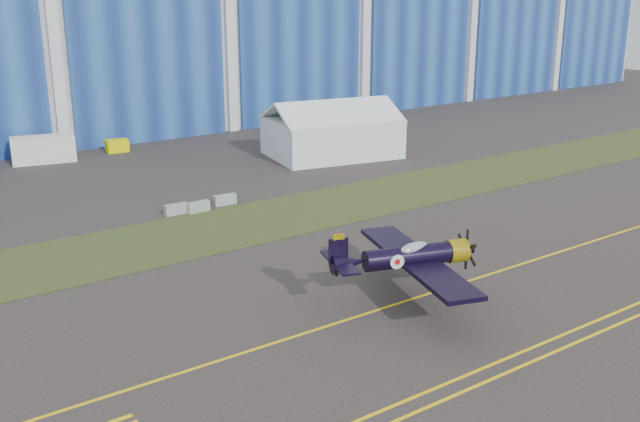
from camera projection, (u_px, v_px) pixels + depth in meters
ground at (312, 288)px, 47.61m from camera, size 260.00×260.00×0.00m
grass_median at (209, 231)px, 58.47m from camera, size 260.00×10.00×0.02m
hangar at (0, 11)px, 98.92m from camera, size 220.00×45.70×30.00m
taxiway_centreline at (362, 315)px, 43.73m from camera, size 200.00×0.20×0.02m
edge_line_near at (484, 383)px, 36.36m from camera, size 80.00×0.20×0.02m
edge_line_far at (469, 374)px, 37.13m from camera, size 80.00×0.20×0.02m
warbird at (408, 256)px, 44.59m from camera, size 13.73×15.14×3.73m
tent at (332, 127)px, 83.14m from camera, size 15.41×12.55×6.36m
shipping_container at (43, 149)px, 80.55m from camera, size 6.93×3.96×2.83m
tug at (117, 146)px, 85.65m from camera, size 2.59×1.78×1.42m
barrier_a at (176, 209)px, 62.60m from camera, size 2.02×0.66×0.90m
barrier_b at (198, 207)px, 63.22m from camera, size 2.03×0.73×0.90m
barrier_c at (225, 200)px, 65.32m from camera, size 2.03×0.73×0.90m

